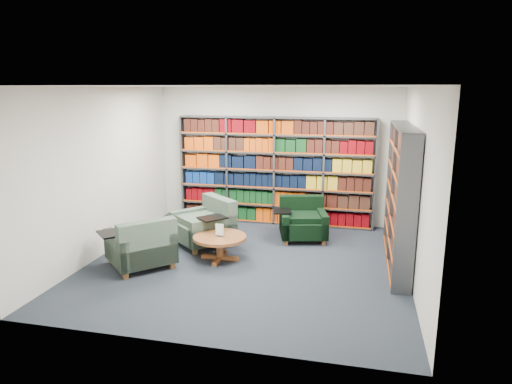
% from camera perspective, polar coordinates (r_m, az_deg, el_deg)
% --- Properties ---
extents(room_shell, '(5.02, 5.02, 2.82)m').
position_cam_1_polar(room_shell, '(7.10, -1.09, 1.71)').
color(room_shell, '#1B212C').
rests_on(room_shell, ground).
extents(bookshelf_back, '(4.00, 0.28, 2.20)m').
position_cam_1_polar(bookshelf_back, '(9.41, 2.39, 2.58)').
color(bookshelf_back, '#47494F').
rests_on(bookshelf_back, ground).
extents(bookshelf_right, '(0.28, 2.50, 2.20)m').
position_cam_1_polar(bookshelf_right, '(7.57, 17.53, -0.53)').
color(bookshelf_right, '#47494F').
rests_on(bookshelf_right, ground).
extents(chair_teal_left, '(1.29, 1.29, 0.83)m').
position_cam_1_polar(chair_teal_left, '(8.35, -6.11, -4.21)').
color(chair_teal_left, '#062A3B').
rests_on(chair_teal_left, ground).
extents(chair_green_right, '(1.09, 1.01, 0.76)m').
position_cam_1_polar(chair_green_right, '(8.67, 5.81, -3.74)').
color(chair_green_right, black).
rests_on(chair_green_right, ground).
extents(chair_teal_front, '(1.28, 1.28, 0.82)m').
position_cam_1_polar(chair_teal_front, '(7.43, -14.05, -6.74)').
color(chair_teal_front, '#062A3B').
rests_on(chair_teal_front, ground).
extents(coffee_table, '(0.87, 0.87, 0.61)m').
position_cam_1_polar(coffee_table, '(7.54, -4.55, -6.10)').
color(coffee_table, brown).
rests_on(coffee_table, ground).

